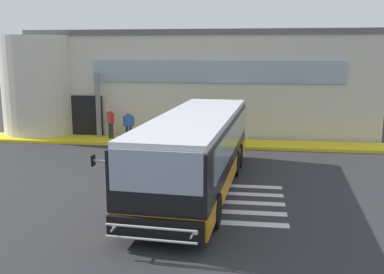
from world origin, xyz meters
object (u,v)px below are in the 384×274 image
passenger_near_column (111,122)px  safety_bollard_yellow (214,141)px  bus_main_foreground (197,153)px  entry_support_column (98,105)px  passenger_by_doorway (129,124)px

passenger_near_column → safety_bollard_yellow: size_ratio=1.86×
bus_main_foreground → safety_bollard_yellow: bearing=89.6°
entry_support_column → passenger_by_doorway: entry_support_column is taller
bus_main_foreground → passenger_by_doorway: 8.56m
bus_main_foreground → entry_support_column: bearing=128.6°
bus_main_foreground → passenger_by_doorway: (-4.59, 7.23, -0.25)m
entry_support_column → safety_bollard_yellow: size_ratio=3.95×
bus_main_foreground → safety_bollard_yellow: bus_main_foreground is taller
entry_support_column → safety_bollard_yellow: entry_support_column is taller
safety_bollard_yellow → passenger_near_column: bearing=166.1°
passenger_by_doorway → safety_bollard_yellow: (4.63, -0.72, -0.63)m
entry_support_column → passenger_by_doorway: bearing=-28.0°
bus_main_foreground → passenger_near_column: 9.87m
entry_support_column → passenger_near_column: entry_support_column is taller
bus_main_foreground → passenger_by_doorway: bus_main_foreground is taller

